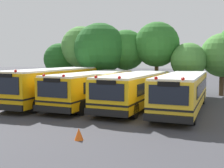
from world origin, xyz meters
TOP-DOWN VIEW (x-y plane):
  - ground_plane at (0.00, 0.00)m, footprint 160.00×160.00m
  - school_bus_0 at (-4.95, -0.16)m, footprint 2.87×11.56m
  - school_bus_1 at (-1.65, -0.12)m, footprint 2.80×10.65m
  - school_bus_2 at (1.63, 0.12)m, footprint 2.82×10.70m
  - school_bus_3 at (4.89, -0.16)m, footprint 2.47×10.61m
  - tree_0 at (-9.51, 7.55)m, footprint 3.61×3.47m
  - tree_1 at (-6.57, 7.74)m, footprint 4.41×4.41m
  - tree_2 at (-4.20, 6.68)m, footprint 5.16×5.16m
  - tree_3 at (-1.97, 8.29)m, footprint 4.10×4.10m
  - tree_4 at (1.20, 8.25)m, footprint 4.38×4.38m
  - tree_5 at (4.39, 7.81)m, footprint 3.29×3.29m
  - tree_6 at (7.14, 9.05)m, footprint 4.07×4.07m
  - traffic_cone at (1.72, -8.57)m, footprint 0.39×0.39m

SIDE VIEW (x-z plane):
  - ground_plane at x=0.00m, z-range 0.00..0.00m
  - traffic_cone at x=1.72m, z-range 0.00..0.51m
  - school_bus_2 at x=1.63m, z-range 0.07..2.60m
  - school_bus_1 at x=-1.65m, z-range 0.07..2.63m
  - school_bus_3 at x=4.89m, z-range 0.07..2.64m
  - school_bus_0 at x=-4.95m, z-range 0.07..2.87m
  - tree_5 at x=4.39m, z-range 0.76..5.68m
  - tree_0 at x=-9.51m, z-range 0.74..5.87m
  - tree_6 at x=7.14m, z-range 0.89..6.70m
  - tree_3 at x=-1.97m, z-range 1.15..7.53m
  - tree_2 at x=-4.20m, z-range 0.86..7.86m
  - tree_1 at x=-6.57m, z-range 1.22..8.09m
  - tree_4 at x=1.20m, z-range 1.31..8.33m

